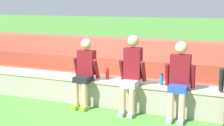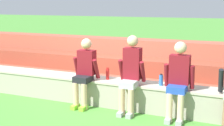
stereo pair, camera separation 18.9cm
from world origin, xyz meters
name	(u,v)px [view 1 (the left image)]	position (x,y,z in m)	size (l,w,h in m)	color
ground_plane	(89,106)	(0.00, 0.00, 0.00)	(80.00, 80.00, 0.00)	#4C9338
stone_seating_wall	(94,90)	(0.00, 0.25, 0.28)	(9.71, 0.54, 0.52)	#A8A08E
brick_bleachers	(119,68)	(0.00, 1.74, 0.44)	(12.70, 1.82, 1.14)	#A7513C
person_left_of_center	(85,71)	(-0.07, -0.02, 0.72)	(0.52, 0.55, 1.35)	#DBAD89
person_center	(131,72)	(0.90, 0.00, 0.77)	(0.50, 0.56, 1.45)	#DBAD89
person_right_of_center	(179,78)	(1.78, 0.00, 0.74)	(0.53, 0.55, 1.38)	beige
water_bottle_near_left	(161,80)	(1.42, 0.22, 0.63)	(0.07, 0.07, 0.22)	blue
water_bottle_mid_right	(108,74)	(0.31, 0.24, 0.64)	(0.07, 0.07, 0.25)	red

